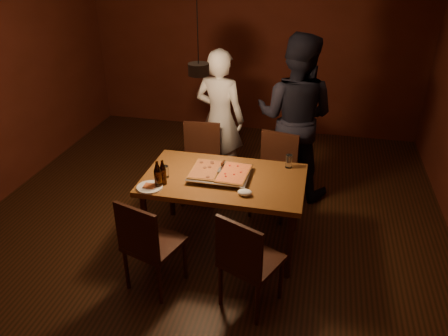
% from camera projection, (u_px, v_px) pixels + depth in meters
% --- Properties ---
extents(room_shell, '(6.00, 6.00, 6.00)m').
position_uv_depth(room_shell, '(200.00, 109.00, 3.85)').
color(room_shell, '#3C1E10').
rests_on(room_shell, ground).
extents(dining_table, '(1.50, 0.90, 0.75)m').
position_uv_depth(dining_table, '(224.00, 184.00, 4.11)').
color(dining_table, brown).
rests_on(dining_table, floor).
extents(chair_far_left, '(0.45, 0.45, 0.49)m').
position_uv_depth(chair_far_left, '(201.00, 155.00, 4.98)').
color(chair_far_left, '#38190F').
rests_on(chair_far_left, floor).
extents(chair_far_right, '(0.50, 0.50, 0.49)m').
position_uv_depth(chair_far_right, '(275.00, 166.00, 4.73)').
color(chair_far_right, '#38190F').
rests_on(chair_far_right, floor).
extents(chair_near_left, '(0.53, 0.53, 0.49)m').
position_uv_depth(chair_near_left, '(147.00, 239.00, 3.59)').
color(chair_near_left, '#38190F').
rests_on(chair_near_left, floor).
extents(chair_near_right, '(0.56, 0.56, 0.49)m').
position_uv_depth(chair_near_right, '(246.00, 256.00, 3.40)').
color(chair_near_right, '#38190F').
rests_on(chair_near_right, floor).
extents(pizza_tray, '(0.57, 0.48, 0.05)m').
position_uv_depth(pizza_tray, '(220.00, 174.00, 4.08)').
color(pizza_tray, silver).
rests_on(pizza_tray, dining_table).
extents(pizza_meat, '(0.25, 0.40, 0.02)m').
position_uv_depth(pizza_meat, '(206.00, 169.00, 4.10)').
color(pizza_meat, maroon).
rests_on(pizza_meat, pizza_tray).
extents(pizza_cheese, '(0.28, 0.43, 0.02)m').
position_uv_depth(pizza_cheese, '(234.00, 173.00, 4.03)').
color(pizza_cheese, gold).
rests_on(pizza_cheese, pizza_tray).
extents(spatula, '(0.10, 0.24, 0.04)m').
position_uv_depth(spatula, '(220.00, 170.00, 4.08)').
color(spatula, silver).
rests_on(spatula, pizza_tray).
extents(beer_bottle_a, '(0.07, 0.07, 0.26)m').
position_uv_depth(beer_bottle_a, '(158.00, 174.00, 3.86)').
color(beer_bottle_a, black).
rests_on(beer_bottle_a, dining_table).
extents(beer_bottle_b, '(0.06, 0.06, 0.24)m').
position_uv_depth(beer_bottle_b, '(163.00, 172.00, 3.92)').
color(beer_bottle_b, black).
rests_on(beer_bottle_b, dining_table).
extents(water_glass_left, '(0.07, 0.07, 0.11)m').
position_uv_depth(water_glass_left, '(165.00, 172.00, 4.06)').
color(water_glass_left, silver).
rests_on(water_glass_left, dining_table).
extents(water_glass_right, '(0.06, 0.06, 0.13)m').
position_uv_depth(water_glass_right, '(289.00, 161.00, 4.23)').
color(water_glass_right, silver).
rests_on(water_glass_right, dining_table).
extents(plate_slice, '(0.23, 0.23, 0.03)m').
position_uv_depth(plate_slice, '(150.00, 187.00, 3.90)').
color(plate_slice, white).
rests_on(plate_slice, dining_table).
extents(napkin, '(0.13, 0.10, 0.05)m').
position_uv_depth(napkin, '(245.00, 192.00, 3.79)').
color(napkin, white).
rests_on(napkin, dining_table).
extents(diner_white, '(0.67, 0.50, 1.66)m').
position_uv_depth(diner_white, '(220.00, 119.00, 5.17)').
color(diner_white, silver).
rests_on(diner_white, floor).
extents(diner_dark, '(1.04, 0.88, 1.88)m').
position_uv_depth(diner_dark, '(295.00, 117.00, 4.92)').
color(diner_dark, black).
rests_on(diner_dark, floor).
extents(pendant_lamp, '(0.18, 0.18, 1.10)m').
position_uv_depth(pendant_lamp, '(199.00, 68.00, 3.68)').
color(pendant_lamp, black).
rests_on(pendant_lamp, ceiling).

